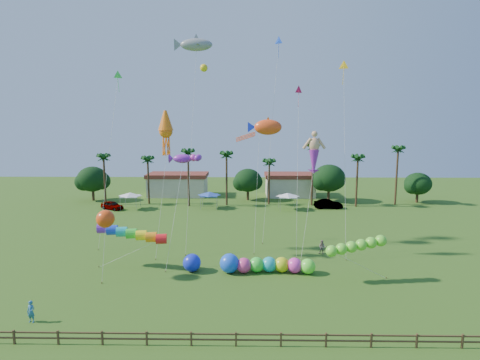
{
  "coord_description": "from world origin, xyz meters",
  "views": [
    {
      "loc": [
        0.65,
        -29.24,
        14.53
      ],
      "look_at": [
        0.0,
        10.0,
        9.0
      ],
      "focal_mm": 28.0,
      "sensor_mm": 36.0,
      "label": 1
    }
  ],
  "objects_px": {
    "car_b": "(328,204)",
    "spectator_a": "(31,312)",
    "car_a": "(112,205)",
    "spectator_b": "(322,247)",
    "caterpillar_inflatable": "(264,265)",
    "blue_ball": "(192,263)"
  },
  "relations": [
    {
      "from": "car_a",
      "to": "spectator_a",
      "type": "bearing_deg",
      "value": -141.18
    },
    {
      "from": "car_a",
      "to": "car_b",
      "type": "height_order",
      "value": "car_b"
    },
    {
      "from": "spectator_b",
      "to": "car_a",
      "type": "bearing_deg",
      "value": 165.44
    },
    {
      "from": "spectator_b",
      "to": "caterpillar_inflatable",
      "type": "xyz_separation_m",
      "value": [
        -7.01,
        -5.69,
        -0.0
      ]
    },
    {
      "from": "blue_ball",
      "to": "car_a",
      "type": "bearing_deg",
      "value": 122.69
    },
    {
      "from": "car_b",
      "to": "spectator_a",
      "type": "height_order",
      "value": "spectator_a"
    },
    {
      "from": "car_b",
      "to": "spectator_a",
      "type": "relative_size",
      "value": 2.97
    },
    {
      "from": "spectator_b",
      "to": "blue_ball",
      "type": "relative_size",
      "value": 0.9
    },
    {
      "from": "car_b",
      "to": "spectator_b",
      "type": "relative_size",
      "value": 3.04
    },
    {
      "from": "spectator_a",
      "to": "caterpillar_inflatable",
      "type": "distance_m",
      "value": 20.52
    },
    {
      "from": "car_b",
      "to": "caterpillar_inflatable",
      "type": "height_order",
      "value": "caterpillar_inflatable"
    },
    {
      "from": "spectator_b",
      "to": "blue_ball",
      "type": "bearing_deg",
      "value": -138.14
    },
    {
      "from": "spectator_b",
      "to": "blue_ball",
      "type": "xyz_separation_m",
      "value": [
        -14.3,
        -5.51,
        0.09
      ]
    },
    {
      "from": "spectator_b",
      "to": "caterpillar_inflatable",
      "type": "distance_m",
      "value": 9.03
    },
    {
      "from": "car_b",
      "to": "caterpillar_inflatable",
      "type": "relative_size",
      "value": 0.52
    },
    {
      "from": "car_a",
      "to": "spectator_b",
      "type": "bearing_deg",
      "value": -97.83
    },
    {
      "from": "car_b",
      "to": "caterpillar_inflatable",
      "type": "xyz_separation_m",
      "value": [
        -13.04,
        -30.29,
        -0.0
      ]
    },
    {
      "from": "spectator_b",
      "to": "car_b",
      "type": "bearing_deg",
      "value": 97.0
    },
    {
      "from": "blue_ball",
      "to": "spectator_b",
      "type": "bearing_deg",
      "value": 21.08
    },
    {
      "from": "blue_ball",
      "to": "car_b",
      "type": "bearing_deg",
      "value": 55.98
    },
    {
      "from": "car_b",
      "to": "spectator_a",
      "type": "bearing_deg",
      "value": 142.04
    },
    {
      "from": "car_b",
      "to": "spectator_b",
      "type": "distance_m",
      "value": 25.33
    }
  ]
}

